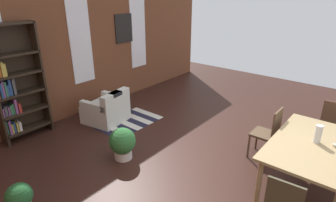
% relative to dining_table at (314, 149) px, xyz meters
% --- Properties ---
extents(ground_plane, '(11.25, 11.25, 0.00)m').
position_rel_dining_table_xyz_m(ground_plane, '(-0.30, 0.66, -0.68)').
color(ground_plane, '#341C15').
extents(back_wall_brick, '(8.83, 0.12, 3.25)m').
position_rel_dining_table_xyz_m(back_wall_brick, '(-0.30, 5.05, 0.94)').
color(back_wall_brick, brown).
rests_on(back_wall_brick, ground).
extents(window_pane_1, '(0.55, 0.02, 2.11)m').
position_rel_dining_table_xyz_m(window_pane_1, '(-0.30, 4.98, 1.11)').
color(window_pane_1, white).
extents(window_pane_2, '(0.55, 0.02, 2.11)m').
position_rel_dining_table_xyz_m(window_pane_2, '(1.53, 4.98, 1.11)').
color(window_pane_2, white).
extents(dining_table, '(1.78, 1.09, 0.76)m').
position_rel_dining_table_xyz_m(dining_table, '(0.00, 0.00, 0.00)').
color(dining_table, '#9E8459').
rests_on(dining_table, ground).
extents(vase_on_table, '(0.10, 0.10, 0.27)m').
position_rel_dining_table_xyz_m(vase_on_table, '(0.06, 0.00, 0.21)').
color(vase_on_table, silver).
rests_on(vase_on_table, dining_table).
extents(tealight_candle_0, '(0.04, 0.04, 0.04)m').
position_rel_dining_table_xyz_m(tealight_candle_0, '(0.09, -0.22, 0.10)').
color(tealight_candle_0, silver).
rests_on(tealight_candle_0, dining_table).
extents(dining_chair_far_right, '(0.40, 0.40, 0.95)m').
position_rel_dining_table_xyz_m(dining_chair_far_right, '(0.40, 0.77, -0.17)').
color(dining_chair_far_right, brown).
rests_on(dining_chair_far_right, ground).
extents(dining_chair_head_right, '(0.40, 0.40, 0.95)m').
position_rel_dining_table_xyz_m(dining_chair_head_right, '(1.26, 0.00, -0.17)').
color(dining_chair_head_right, '#4B3424').
rests_on(dining_chair_head_right, ground).
extents(bookshelf_tall, '(0.92, 0.28, 2.24)m').
position_rel_dining_table_xyz_m(bookshelf_tall, '(-1.94, 4.82, 0.43)').
color(bookshelf_tall, '#2D2319').
rests_on(bookshelf_tall, ground).
extents(armchair_white, '(0.92, 0.92, 0.75)m').
position_rel_dining_table_xyz_m(armchair_white, '(-0.42, 4.10, -0.40)').
color(armchair_white, silver).
rests_on(armchair_white, ground).
extents(potted_plant_by_shelf, '(0.34, 0.34, 0.48)m').
position_rel_dining_table_xyz_m(potted_plant_by_shelf, '(-2.94, 2.76, -0.42)').
color(potted_plant_by_shelf, silver).
rests_on(potted_plant_by_shelf, ground).
extents(potted_plant_corner, '(0.46, 0.46, 0.58)m').
position_rel_dining_table_xyz_m(potted_plant_corner, '(-1.19, 2.72, -0.37)').
color(potted_plant_corner, silver).
rests_on(potted_plant_corner, ground).
extents(striped_rug, '(1.38, 0.91, 0.01)m').
position_rel_dining_table_xyz_m(striped_rug, '(-0.15, 3.70, -0.67)').
color(striped_rug, '#1E1E33').
rests_on(striped_rug, ground).
extents(framed_picture, '(0.56, 0.03, 0.72)m').
position_rel_dining_table_xyz_m(framed_picture, '(1.01, 4.98, 1.16)').
color(framed_picture, black).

